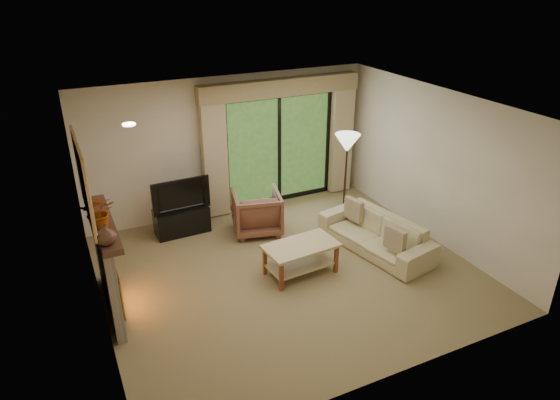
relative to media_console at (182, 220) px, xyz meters
name	(u,v)px	position (x,y,z in m)	size (l,w,h in m)	color
floor	(288,271)	(1.15, -1.95, -0.24)	(5.50, 5.50, 0.00)	olive
ceiling	(290,108)	(1.15, -1.95, 2.36)	(5.50, 5.50, 0.00)	silver
wall_back	(229,145)	(1.15, 0.55, 1.06)	(5.00, 5.00, 0.00)	beige
wall_front	(395,285)	(1.15, -4.45, 1.06)	(5.00, 5.00, 0.00)	beige
wall_left	(91,235)	(-1.60, -1.95, 1.06)	(5.00, 5.00, 0.00)	beige
wall_right	(436,166)	(3.90, -1.95, 1.06)	(5.00, 5.00, 0.00)	beige
fireplace	(106,267)	(-1.48, -1.75, 0.45)	(0.24, 1.70, 1.37)	gray
mirror	(84,181)	(-1.56, -1.75, 1.71)	(0.07, 1.45, 1.02)	gold
sliding_door	(279,149)	(2.15, 0.50, 0.86)	(2.26, 0.10, 2.16)	black
curtain_left	(215,156)	(0.80, 0.39, 0.96)	(0.45, 0.18, 2.35)	tan
curtain_right	(341,136)	(3.50, 0.39, 0.96)	(0.45, 0.18, 2.35)	tan
cornice	(281,87)	(2.15, 0.41, 2.08)	(3.20, 0.24, 0.32)	#968157
media_console	(182,220)	(0.00, 0.00, 0.00)	(0.94, 0.42, 0.47)	black
tv	(179,193)	(0.00, 0.00, 0.53)	(1.02, 0.13, 0.59)	black
armchair	(257,212)	(1.22, -0.54, 0.15)	(0.82, 0.84, 0.77)	brown
sofa	(376,234)	(2.76, -1.98, 0.06)	(2.02, 0.79, 0.59)	tan
pillow_near	(395,239)	(2.69, -2.56, 0.27)	(0.10, 0.38, 0.38)	#4C3527
pillow_far	(354,210)	(2.69, -1.40, 0.27)	(0.10, 0.38, 0.38)	#4C3527
coffee_table	(301,259)	(1.30, -2.08, 0.02)	(1.12, 0.61, 0.50)	tan
floor_lamp	(345,179)	(2.86, -0.82, 0.60)	(0.45, 0.45, 1.68)	beige
vase	(105,234)	(-1.46, -2.40, 1.26)	(0.24, 0.24, 0.25)	#4C2E20
branches	(99,212)	(-1.46, -1.95, 1.36)	(0.40, 0.35, 0.45)	#9A3F0C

